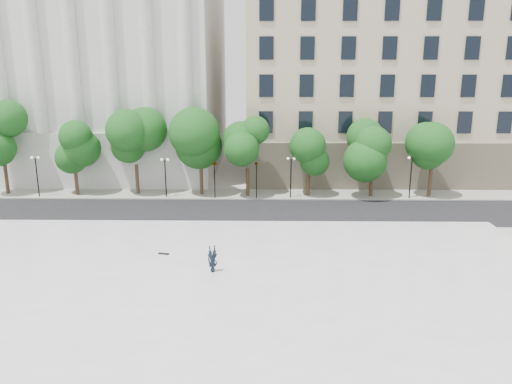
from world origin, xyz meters
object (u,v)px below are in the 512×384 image
traffic_light_east (256,163)px  skateboard (164,254)px  person_lying (213,268)px  traffic_light_west (214,161)px

traffic_light_east → skateboard: bearing=-111.1°
traffic_light_east → person_lying: size_ratio=2.47×
traffic_light_east → skateboard: (-6.04, -15.64, -3.15)m
traffic_light_west → traffic_light_east: 4.05m
traffic_light_east → skateboard: traffic_light_east is taller
person_lying → skateboard: 4.58m
person_lying → skateboard: size_ratio=2.26×
skateboard → traffic_light_east: bearing=81.6°
traffic_light_west → traffic_light_east: size_ratio=1.03×
traffic_light_east → traffic_light_west: bearing=180.0°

